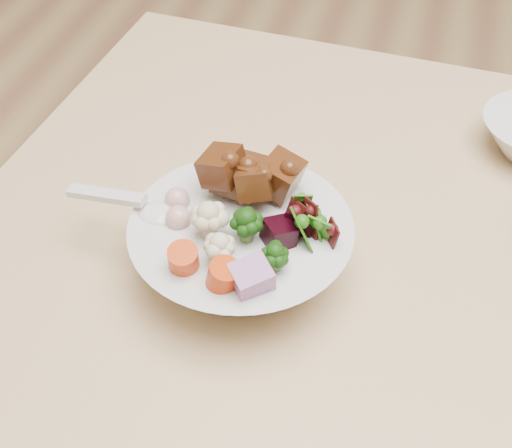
% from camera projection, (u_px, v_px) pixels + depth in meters
% --- Properties ---
extents(food_bowl, '(0.22, 0.22, 0.12)m').
position_uv_depth(food_bowl, '(243.00, 245.00, 0.72)').
color(food_bowl, silver).
rests_on(food_bowl, dining_table).
extents(soup_spoon, '(0.13, 0.04, 0.03)m').
position_uv_depth(soup_spoon, '(146.00, 210.00, 0.71)').
color(soup_spoon, silver).
rests_on(soup_spoon, food_bowl).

